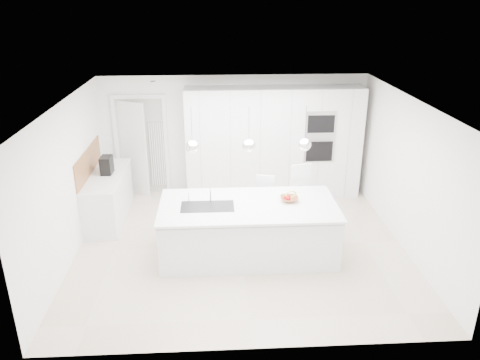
{
  "coord_description": "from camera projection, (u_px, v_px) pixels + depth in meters",
  "views": [
    {
      "loc": [
        -0.41,
        -7.01,
        4.05
      ],
      "look_at": [
        0.0,
        0.3,
        1.1
      ],
      "focal_mm": 35.0,
      "sensor_mm": 36.0,
      "label": 1
    }
  ],
  "objects": [
    {
      "name": "left_worktop",
      "position": [
        106.0,
        176.0,
        8.68
      ],
      "size": [
        0.62,
        1.82,
        0.04
      ],
      "primitive_type": "cube",
      "color": "white",
      "rests_on": "left_base_cabinets"
    },
    {
      "name": "oak_backsplash",
      "position": [
        88.0,
        162.0,
        8.57
      ],
      "size": [
        0.02,
        1.8,
        0.5
      ],
      "primitive_type": "cube",
      "color": "#9E6133",
      "rests_on": "wall_left"
    },
    {
      "name": "island_worktop",
      "position": [
        248.0,
        205.0,
        7.47
      ],
      "size": [
        2.84,
        1.4,
        0.04
      ],
      "primitive_type": "cube",
      "color": "white",
      "rests_on": "island_base"
    },
    {
      "name": "pendant_right",
      "position": [
        305.0,
        145.0,
        7.09
      ],
      "size": [
        0.2,
        0.2,
        0.2
      ],
      "primitive_type": "sphere",
      "color": "white",
      "rests_on": "ceiling"
    },
    {
      "name": "apple_a",
      "position": [
        288.0,
        197.0,
        7.56
      ],
      "size": [
        0.08,
        0.08,
        0.08
      ],
      "primitive_type": "sphere",
      "color": "red",
      "rests_on": "fruit_bowl"
    },
    {
      "name": "island_sink",
      "position": [
        208.0,
        211.0,
        7.41
      ],
      "size": [
        0.84,
        0.44,
        0.18
      ],
      "primitive_type": null,
      "color": "#3F3F42",
      "rests_on": "island_worktop"
    },
    {
      "name": "ceiling",
      "position": [
        241.0,
        102.0,
        7.09
      ],
      "size": [
        5.5,
        5.5,
        0.0
      ],
      "primitive_type": "plane",
      "rotation": [
        3.14,
        0.0,
        0.0
      ],
      "color": "white",
      "rests_on": "wall_back"
    },
    {
      "name": "espresso_machine",
      "position": [
        107.0,
        165.0,
        8.68
      ],
      "size": [
        0.21,
        0.31,
        0.33
      ],
      "primitive_type": "cube",
      "rotation": [
        0.0,
        0.0,
        -0.03
      ],
      "color": "black",
      "rests_on": "left_worktop"
    },
    {
      "name": "apple_c",
      "position": [
        288.0,
        198.0,
        7.5
      ],
      "size": [
        0.08,
        0.08,
        0.08
      ],
      "primitive_type": "sphere",
      "color": "red",
      "rests_on": "fruit_bowl"
    },
    {
      "name": "tall_cabinets",
      "position": [
        273.0,
        143.0,
        9.68
      ],
      "size": [
        3.6,
        0.6,
        2.3
      ],
      "primitive_type": "cube",
      "color": "white",
      "rests_on": "floor"
    },
    {
      "name": "floor",
      "position": [
        241.0,
        246.0,
        8.03
      ],
      "size": [
        5.5,
        5.5,
        0.0
      ],
      "primitive_type": "plane",
      "color": "beige",
      "rests_on": "ground"
    },
    {
      "name": "bar_stool_left",
      "position": [
        266.0,
        206.0,
        8.32
      ],
      "size": [
        0.45,
        0.55,
        1.04
      ],
      "primitive_type": null,
      "rotation": [
        0.0,
        0.0,
        -0.25
      ],
      "color": "white",
      "rests_on": "floor"
    },
    {
      "name": "wall_left",
      "position": [
        68.0,
        182.0,
        7.42
      ],
      "size": [
        0.0,
        5.0,
        5.0
      ],
      "primitive_type": "plane",
      "rotation": [
        1.57,
        0.0,
        1.57
      ],
      "color": "white",
      "rests_on": "ground"
    },
    {
      "name": "pendant_left",
      "position": [
        192.0,
        147.0,
        7.0
      ],
      "size": [
        0.2,
        0.2,
        0.2
      ],
      "primitive_type": "sphere",
      "color": "white",
      "rests_on": "ceiling"
    },
    {
      "name": "left_base_cabinets",
      "position": [
        108.0,
        198.0,
        8.85
      ],
      "size": [
        0.6,
        1.8,
        0.86
      ],
      "primitive_type": "cube",
      "color": "white",
      "rests_on": "floor"
    },
    {
      "name": "island_tap",
      "position": [
        210.0,
        193.0,
        7.52
      ],
      "size": [
        0.02,
        0.02,
        0.3
      ],
      "primitive_type": "cylinder",
      "color": "white",
      "rests_on": "island_worktop"
    },
    {
      "name": "pendant_mid",
      "position": [
        249.0,
        146.0,
        7.04
      ],
      "size": [
        0.2,
        0.2,
        0.2
      ],
      "primitive_type": "sphere",
      "color": "white",
      "rests_on": "ceiling"
    },
    {
      "name": "island_base",
      "position": [
        248.0,
        232.0,
        7.59
      ],
      "size": [
        2.8,
        1.2,
        0.86
      ],
      "primitive_type": "cube",
      "color": "white",
      "rests_on": "floor"
    },
    {
      "name": "bar_stool_right",
      "position": [
        302.0,
        200.0,
        8.35
      ],
      "size": [
        0.53,
        0.64,
        1.21
      ],
      "primitive_type": null,
      "rotation": [
        0.0,
        0.0,
        0.27
      ],
      "color": "white",
      "rests_on": "floor"
    },
    {
      "name": "oven_stack",
      "position": [
        320.0,
        137.0,
        9.36
      ],
      "size": [
        0.62,
        0.04,
        1.05
      ],
      "primitive_type": null,
      "color": "#A5A5A8",
      "rests_on": "tall_cabinets"
    },
    {
      "name": "fruit_bowl",
      "position": [
        289.0,
        199.0,
        7.57
      ],
      "size": [
        0.29,
        0.29,
        0.07
      ],
      "primitive_type": "imported",
      "rotation": [
        0.0,
        0.0,
        -0.0
      ],
      "color": "#9E6133",
      "rests_on": "island_worktop"
    },
    {
      "name": "banana_bunch",
      "position": [
        291.0,
        194.0,
        7.54
      ],
      "size": [
        0.24,
        0.17,
        0.21
      ],
      "primitive_type": "torus",
      "rotation": [
        1.22,
        0.0,
        0.35
      ],
      "color": "gold",
      "rests_on": "fruit_bowl"
    },
    {
      "name": "wall_back",
      "position": [
        234.0,
        135.0,
        9.88
      ],
      "size": [
        5.5,
        0.0,
        5.5
      ],
      "primitive_type": "plane",
      "rotation": [
        1.57,
        0.0,
        0.0
      ],
      "color": "white",
      "rests_on": "ground"
    },
    {
      "name": "doorway_frame",
      "position": [
        142.0,
        147.0,
        9.83
      ],
      "size": [
        1.11,
        0.08,
        2.13
      ],
      "primitive_type": null,
      "color": "white",
      "rests_on": "floor"
    },
    {
      "name": "radiator",
      "position": [
        158.0,
        155.0,
        9.9
      ],
      "size": [
        0.32,
        0.04,
        1.4
      ],
      "primitive_type": null,
      "color": "white",
      "rests_on": "floor"
    },
    {
      "name": "apple_b",
      "position": [
        286.0,
        197.0,
        7.56
      ],
      "size": [
        0.07,
        0.07,
        0.07
      ],
      "primitive_type": "sphere",
      "color": "red",
      "rests_on": "fruit_bowl"
    },
    {
      "name": "hallway_door",
      "position": [
        129.0,
        149.0,
        9.78
      ],
      "size": [
        0.76,
        0.38,
        2.0
      ],
      "primitive_type": "cube",
      "rotation": [
        0.0,
        0.0,
        -0.44
      ],
      "color": "white",
      "rests_on": "floor"
    }
  ]
}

